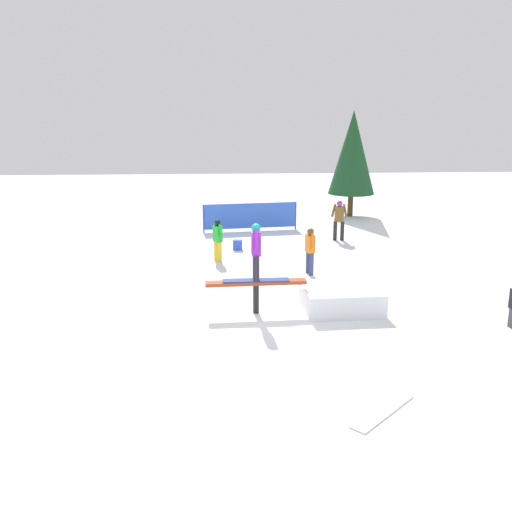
{
  "coord_description": "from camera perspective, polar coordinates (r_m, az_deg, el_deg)",
  "views": [
    {
      "loc": [
        0.79,
        12.66,
        4.65
      ],
      "look_at": [
        0.0,
        0.0,
        1.38
      ],
      "focal_mm": 40.0,
      "sensor_mm": 36.0,
      "label": 1
    }
  ],
  "objects": [
    {
      "name": "pine_tree_near",
      "position": [
        25.68,
        9.62,
        10.15
      ],
      "size": [
        2.04,
        2.04,
        4.63
      ],
      "color": "#4C331E",
      "rests_on": "ground"
    },
    {
      "name": "safety_fence",
      "position": [
        22.42,
        -0.58,
        4.03
      ],
      "size": [
        3.71,
        0.52,
        1.1
      ],
      "rotation": [
        0.0,
        0.0,
        6.41
      ],
      "color": "blue",
      "rests_on": "ground"
    },
    {
      "name": "snow_kicker_ramp",
      "position": [
        13.78,
        8.51,
        -4.24
      ],
      "size": [
        1.87,
        1.58,
        0.55
      ],
      "primitive_type": "cube",
      "rotation": [
        0.0,
        0.0,
        0.05
      ],
      "color": "white",
      "rests_on": "ground"
    },
    {
      "name": "loose_snowboard_white",
      "position": [
        9.57,
        12.56,
        -14.94
      ],
      "size": [
        1.27,
        1.25,
        0.02
      ],
      "primitive_type": "cube",
      "rotation": [
        0.0,
        0.0,
        3.92
      ],
      "color": "white",
      "rests_on": "ground"
    },
    {
      "name": "main_rider_on_rail",
      "position": [
        13.08,
        0.0,
        0.26
      ],
      "size": [
        1.55,
        0.68,
        1.36
      ],
      "rotation": [
        0.0,
        0.0,
        0.02
      ],
      "color": "navy",
      "rests_on": "rail_feature"
    },
    {
      "name": "bystander_brown",
      "position": [
        20.95,
        8.31,
        3.77
      ],
      "size": [
        0.61,
        0.26,
        1.47
      ],
      "rotation": [
        0.0,
        0.0,
        2.95
      ],
      "color": "#252426",
      "rests_on": "ground"
    },
    {
      "name": "rail_feature",
      "position": [
        13.3,
        0.0,
        -3.01
      ],
      "size": [
        2.37,
        0.39,
        0.78
      ],
      "rotation": [
        0.0,
        0.0,
        0.05
      ],
      "color": "black",
      "rests_on": "ground"
    },
    {
      "name": "ground_plane",
      "position": [
        13.51,
        0.0,
        -5.69
      ],
      "size": [
        60.0,
        60.0,
        0.0
      ],
      "primitive_type": "plane",
      "color": "white"
    },
    {
      "name": "backpack_on_snow",
      "position": [
        19.44,
        -1.85,
        1.11
      ],
      "size": [
        0.32,
        0.25,
        0.34
      ],
      "primitive_type": "cube",
      "rotation": [
        0.0,
        0.0,
        3.02
      ],
      "color": "blue",
      "rests_on": "ground"
    },
    {
      "name": "bystander_orange",
      "position": [
        16.49,
        5.43,
        0.75
      ],
      "size": [
        0.26,
        0.58,
        1.36
      ],
      "rotation": [
        0.0,
        0.0,
        1.82
      ],
      "color": "navy",
      "rests_on": "ground"
    },
    {
      "name": "bystander_green",
      "position": [
        17.91,
        -3.85,
        1.82
      ],
      "size": [
        0.35,
        0.54,
        1.33
      ],
      "rotation": [
        0.0,
        0.0,
        5.24
      ],
      "color": "yellow",
      "rests_on": "ground"
    }
  ]
}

